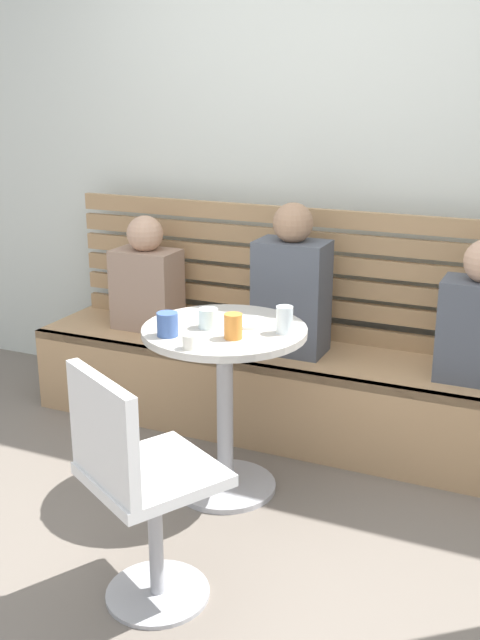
{
  "coord_description": "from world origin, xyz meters",
  "views": [
    {
      "loc": [
        1.19,
        -2.07,
        1.69
      ],
      "look_at": [
        -0.03,
        0.66,
        0.75
      ],
      "focal_mm": 42.19,
      "sensor_mm": 36.0,
      "label": 1
    }
  ],
  "objects_px": {
    "booth_bench": "(289,392)",
    "cafe_table": "(225,378)",
    "person_child_middle": "(147,279)",
    "cup_espresso_small": "(190,342)",
    "cup_water_clear": "(284,320)",
    "cup_glass_short": "(208,318)",
    "white_chair": "(136,481)",
    "person_adult": "(291,287)",
    "cup_mug_blue": "(167,324)",
    "person_child_left": "(480,320)",
    "plate_small": "(249,322)",
    "cup_tumbler_orange": "(233,326)"
  },
  "relations": [
    {
      "from": "person_child_middle",
      "to": "cup_tumbler_orange",
      "type": "bearing_deg",
      "value": -42.14
    },
    {
      "from": "person_child_left",
      "to": "person_child_middle",
      "type": "height_order",
      "value": "person_child_left"
    },
    {
      "from": "booth_bench",
      "to": "cafe_table",
      "type": "relative_size",
      "value": 3.65
    },
    {
      "from": "white_chair",
      "to": "person_adult",
      "type": "distance_m",
      "value": 1.46
    },
    {
      "from": "cup_tumbler_orange",
      "to": "booth_bench",
      "type": "bearing_deg",
      "value": 92.42
    },
    {
      "from": "booth_bench",
      "to": "plate_small",
      "type": "xyz_separation_m",
      "value": [
        0.01,
        -0.54,
        0.52
      ]
    },
    {
      "from": "cup_espresso_small",
      "to": "cup_tumbler_orange",
      "type": "bearing_deg",
      "value": 60.49
    },
    {
      "from": "booth_bench",
      "to": "person_child_left",
      "type": "height_order",
      "value": "person_child_left"
    },
    {
      "from": "person_child_middle",
      "to": "cup_espresso_small",
      "type": "relative_size",
      "value": 10.78
    },
    {
      "from": "cafe_table",
      "to": "cup_espresso_small",
      "type": "relative_size",
      "value": 13.21
    },
    {
      "from": "person_child_middle",
      "to": "cup_water_clear",
      "type": "relative_size",
      "value": 5.49
    },
    {
      "from": "person_child_middle",
      "to": "cup_espresso_small",
      "type": "bearing_deg",
      "value": -51.41
    },
    {
      "from": "white_chair",
      "to": "cup_water_clear",
      "type": "xyz_separation_m",
      "value": [
        0.19,
        0.84,
        0.33
      ]
    },
    {
      "from": "white_chair",
      "to": "person_child_middle",
      "type": "bearing_deg",
      "value": 119.48
    },
    {
      "from": "cup_espresso_small",
      "to": "cup_water_clear",
      "type": "height_order",
      "value": "cup_water_clear"
    },
    {
      "from": "cup_glass_short",
      "to": "cup_water_clear",
      "type": "height_order",
      "value": "cup_water_clear"
    },
    {
      "from": "person_child_middle",
      "to": "cup_tumbler_orange",
      "type": "distance_m",
      "value": 1.16
    },
    {
      "from": "person_adult",
      "to": "white_chair",
      "type": "bearing_deg",
      "value": -89.83
    },
    {
      "from": "cup_water_clear",
      "to": "white_chair",
      "type": "bearing_deg",
      "value": -102.46
    },
    {
      "from": "cup_glass_short",
      "to": "cafe_table",
      "type": "bearing_deg",
      "value": 25.7
    },
    {
      "from": "cup_water_clear",
      "to": "person_child_left",
      "type": "bearing_deg",
      "value": 39.98
    },
    {
      "from": "cafe_table",
      "to": "cup_glass_short",
      "type": "xyz_separation_m",
      "value": [
        -0.06,
        -0.03,
        0.26
      ]
    },
    {
      "from": "cup_tumbler_orange",
      "to": "cup_mug_blue",
      "type": "distance_m",
      "value": 0.26
    },
    {
      "from": "cup_water_clear",
      "to": "plate_small",
      "type": "relative_size",
      "value": 0.65
    },
    {
      "from": "cafe_table",
      "to": "cup_espresso_small",
      "type": "bearing_deg",
      "value": -91.87
    },
    {
      "from": "white_chair",
      "to": "cup_tumbler_orange",
      "type": "bearing_deg",
      "value": 87.73
    },
    {
      "from": "booth_bench",
      "to": "cup_mug_blue",
      "type": "bearing_deg",
      "value": -105.02
    },
    {
      "from": "person_child_left",
      "to": "cup_water_clear",
      "type": "relative_size",
      "value": 5.74
    },
    {
      "from": "plate_small",
      "to": "cup_espresso_small",
      "type": "bearing_deg",
      "value": -102.4
    },
    {
      "from": "person_child_left",
      "to": "cup_water_clear",
      "type": "xyz_separation_m",
      "value": [
        -0.69,
        -0.58,
        0.08
      ]
    },
    {
      "from": "booth_bench",
      "to": "cup_water_clear",
      "type": "bearing_deg",
      "value": -72.3
    },
    {
      "from": "cup_glass_short",
      "to": "plate_small",
      "type": "height_order",
      "value": "cup_glass_short"
    },
    {
      "from": "white_chair",
      "to": "cup_tumbler_orange",
      "type": "xyz_separation_m",
      "value": [
        0.03,
        0.7,
        0.33
      ]
    },
    {
      "from": "person_adult",
      "to": "cup_water_clear",
      "type": "height_order",
      "value": "person_adult"
    },
    {
      "from": "person_child_middle",
      "to": "cup_espresso_small",
      "type": "xyz_separation_m",
      "value": [
        0.76,
        -0.95,
        0.06
      ]
    },
    {
      "from": "cup_mug_blue",
      "to": "cup_water_clear",
      "type": "height_order",
      "value": "cup_water_clear"
    },
    {
      "from": "cup_espresso_small",
      "to": "plate_small",
      "type": "relative_size",
      "value": 0.33
    },
    {
      "from": "person_child_left",
      "to": "cafe_table",
      "type": "bearing_deg",
      "value": -146.85
    },
    {
      "from": "person_adult",
      "to": "cup_water_clear",
      "type": "xyz_separation_m",
      "value": [
        0.19,
        -0.59,
        0.03
      ]
    },
    {
      "from": "person_adult",
      "to": "cup_mug_blue",
      "type": "xyz_separation_m",
      "value": [
        -0.22,
        -0.81,
        0.02
      ]
    },
    {
      "from": "cup_mug_blue",
      "to": "cafe_table",
      "type": "bearing_deg",
      "value": 49.44
    },
    {
      "from": "cup_espresso_small",
      "to": "cup_mug_blue",
      "type": "distance_m",
      "value": 0.18
    },
    {
      "from": "cup_tumbler_orange",
      "to": "plate_small",
      "type": "xyz_separation_m",
      "value": [
        -0.02,
        0.2,
        -0.04
      ]
    },
    {
      "from": "cup_mug_blue",
      "to": "plate_small",
      "type": "xyz_separation_m",
      "value": [
        0.23,
        0.27,
        -0.04
      ]
    },
    {
      "from": "cup_tumbler_orange",
      "to": "cup_mug_blue",
      "type": "relative_size",
      "value": 1.05
    },
    {
      "from": "person_child_left",
      "to": "cup_tumbler_orange",
      "type": "relative_size",
      "value": 6.31
    },
    {
      "from": "white_chair",
      "to": "person_adult",
      "type": "height_order",
      "value": "person_adult"
    },
    {
      "from": "white_chair",
      "to": "person_child_left",
      "type": "distance_m",
      "value": 1.68
    },
    {
      "from": "cup_espresso_small",
      "to": "white_chair",
      "type": "bearing_deg",
      "value": -82.15
    },
    {
      "from": "cafe_table",
      "to": "person_adult",
      "type": "xyz_separation_m",
      "value": [
        0.06,
        0.63,
        0.25
      ]
    }
  ]
}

